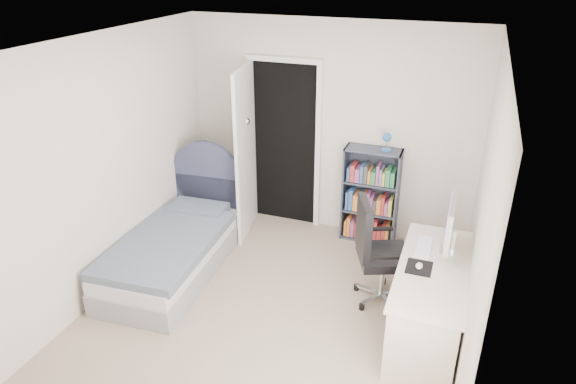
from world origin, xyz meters
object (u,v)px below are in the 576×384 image
(bed, at_px, (176,247))
(office_chair, at_px, (376,248))
(nightstand, at_px, (226,187))
(desk, at_px, (430,297))
(bookcase, at_px, (370,199))
(floor_lamp, at_px, (246,183))

(bed, height_order, office_chair, bed)
(nightstand, relative_size, desk, 0.44)
(nightstand, xyz_separation_m, bookcase, (1.83, 0.08, 0.09))
(bed, bearing_deg, bookcase, 36.72)
(bookcase, relative_size, office_chair, 1.25)
(bed, distance_m, floor_lamp, 1.23)
(floor_lamp, distance_m, bookcase, 1.50)
(bed, distance_m, office_chair, 2.13)
(floor_lamp, bearing_deg, office_chair, -28.44)
(bed, bearing_deg, nightstand, 91.15)
(bed, height_order, bookcase, bookcase)
(nightstand, bearing_deg, bed, -88.85)
(floor_lamp, distance_m, desk, 2.67)
(floor_lamp, bearing_deg, bed, -105.81)
(desk, distance_m, office_chair, 0.67)
(nightstand, bearing_deg, desk, -27.81)
(nightstand, height_order, desk, desk)
(floor_lamp, bearing_deg, bookcase, 7.99)
(desk, bearing_deg, nightstand, 152.19)
(floor_lamp, bearing_deg, desk, -28.90)
(bed, bearing_deg, floor_lamp, 74.19)
(office_chair, bearing_deg, bookcase, 104.05)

